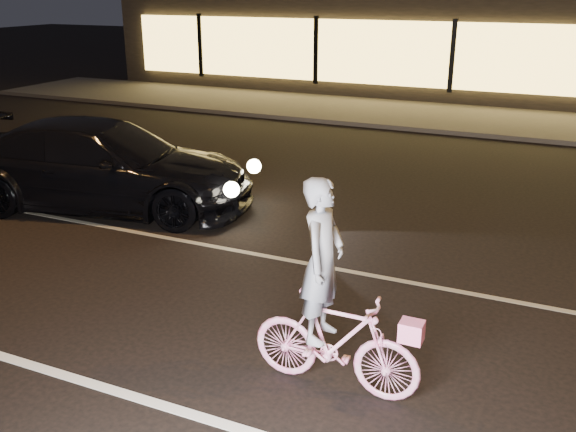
% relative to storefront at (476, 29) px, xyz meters
% --- Properties ---
extents(ground, '(90.00, 90.00, 0.00)m').
position_rel_storefront_xyz_m(ground, '(0.00, -18.97, -2.15)').
color(ground, black).
rests_on(ground, ground).
extents(lane_stripe_near, '(60.00, 0.12, 0.01)m').
position_rel_storefront_xyz_m(lane_stripe_near, '(0.00, -20.47, -2.14)').
color(lane_stripe_near, silver).
rests_on(lane_stripe_near, ground).
extents(lane_stripe_far, '(60.00, 0.10, 0.01)m').
position_rel_storefront_xyz_m(lane_stripe_far, '(0.00, -16.97, -2.14)').
color(lane_stripe_far, gray).
rests_on(lane_stripe_far, ground).
extents(sidewalk, '(30.00, 4.00, 0.12)m').
position_rel_storefront_xyz_m(sidewalk, '(0.00, -5.97, -2.09)').
color(sidewalk, '#383533').
rests_on(sidewalk, ground).
extents(storefront, '(25.40, 8.42, 4.20)m').
position_rel_storefront_xyz_m(storefront, '(0.00, 0.00, 0.00)').
color(storefront, black).
rests_on(storefront, ground).
extents(cyclist, '(1.66, 0.57, 2.09)m').
position_rel_storefront_xyz_m(cyclist, '(1.91, -19.53, -1.41)').
color(cyclist, '#F43997').
rests_on(cyclist, ground).
extents(sedan, '(5.48, 3.16, 1.49)m').
position_rel_storefront_xyz_m(sedan, '(-3.53, -16.15, -1.40)').
color(sedan, black).
rests_on(sedan, ground).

